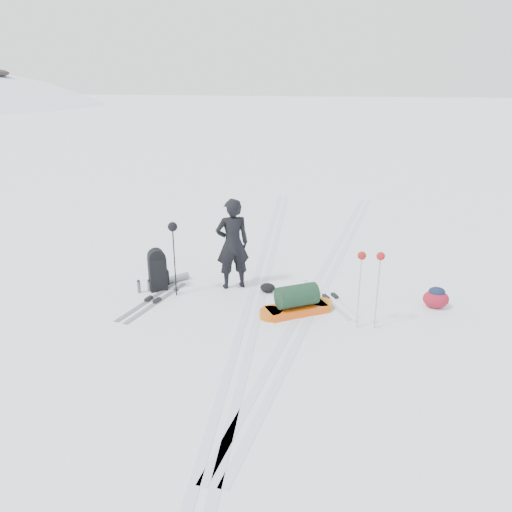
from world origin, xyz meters
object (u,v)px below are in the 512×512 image
object	(u,v)px
skier	(232,244)
expedition_rucksack	(160,270)
pulk_sled	(297,302)
ski_poles_black	(173,236)

from	to	relation	value
skier	expedition_rucksack	xyz separation A→B (m)	(-1.47, -0.37, -0.55)
skier	pulk_sled	world-z (taller)	skier
pulk_sled	ski_poles_black	world-z (taller)	ski_poles_black
ski_poles_black	pulk_sled	bearing A→B (deg)	5.86
expedition_rucksack	ski_poles_black	distance (m)	0.97
skier	ski_poles_black	distance (m)	1.25
skier	pulk_sled	bearing A→B (deg)	119.40
skier	expedition_rucksack	distance (m)	1.61
pulk_sled	ski_poles_black	size ratio (longest dim) A/B	0.96
expedition_rucksack	ski_poles_black	size ratio (longest dim) A/B	0.62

